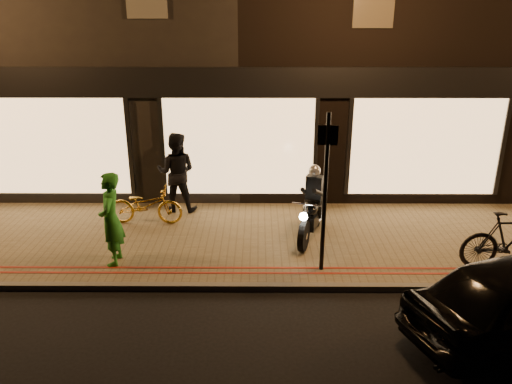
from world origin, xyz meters
TOP-DOWN VIEW (x-y plane):
  - ground at (0.00, 0.00)m, footprint 90.00×90.00m
  - sidewalk at (0.00, 2.00)m, footprint 50.00×4.00m
  - kerb_stone at (0.00, 0.05)m, footprint 50.00×0.14m
  - red_kerb_lines at (0.00, 0.55)m, footprint 50.00×0.26m
  - building_row at (-0.00, 8.99)m, footprint 48.00×10.11m
  - motorcycle at (1.60, 2.06)m, footprint 0.83×1.88m
  - sign_post at (1.66, 0.62)m, footprint 0.35×0.09m
  - bicycle_gold at (-2.10, 2.75)m, footprint 1.70×0.64m
  - bicycle_dark at (5.20, 0.70)m, footprint 1.93×0.62m
  - person_green at (-2.31, 0.86)m, footprint 0.49×0.70m
  - person_dark at (-1.49, 3.57)m, footprint 0.99×0.80m

SIDE VIEW (x-z plane):
  - ground at x=0.00m, z-range 0.00..0.00m
  - sidewalk at x=0.00m, z-range 0.00..0.12m
  - kerb_stone at x=0.00m, z-range 0.00..0.12m
  - red_kerb_lines at x=0.00m, z-range 0.12..0.13m
  - bicycle_gold at x=-2.10m, z-range 0.12..1.00m
  - bicycle_dark at x=5.20m, z-range 0.12..1.27m
  - motorcycle at x=1.60m, z-range -0.06..1.53m
  - person_green at x=-2.31m, z-range 0.12..1.95m
  - person_dark at x=-1.49m, z-range 0.12..2.05m
  - sign_post at x=1.66m, z-range 0.30..3.30m
  - building_row at x=0.00m, z-range 0.00..8.50m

